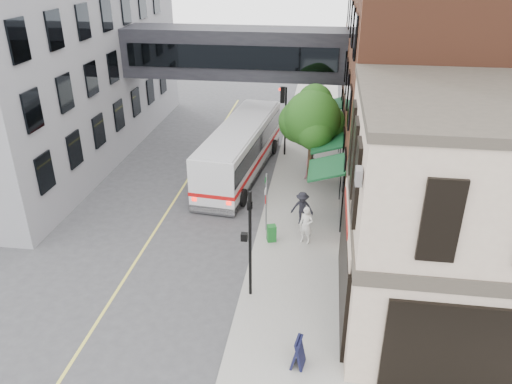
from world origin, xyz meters
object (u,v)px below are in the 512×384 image
(pedestrian_b, at_px, (311,166))
(pedestrian_c, at_px, (302,208))
(sandwich_board, at_px, (298,352))
(bus, at_px, (241,148))
(pedestrian_a, at_px, (306,225))
(newspaper_box, at_px, (272,233))

(pedestrian_b, relative_size, pedestrian_c, 0.99)
(pedestrian_c, distance_m, sandwich_board, 9.42)
(bus, bearing_deg, pedestrian_a, -60.47)
(sandwich_board, bearing_deg, newspaper_box, 112.40)
(pedestrian_a, relative_size, pedestrian_b, 1.05)
(pedestrian_c, bearing_deg, bus, 128.75)
(bus, relative_size, pedestrian_b, 6.75)
(pedestrian_b, height_order, pedestrian_c, pedestrian_c)
(pedestrian_b, xyz_separation_m, sandwich_board, (0.21, -14.83, -0.30))
(pedestrian_c, bearing_deg, pedestrian_a, -76.59)
(pedestrian_a, bearing_deg, sandwich_board, -69.09)
(bus, xyz_separation_m, sandwich_board, (4.49, -15.33, -1.00))
(bus, height_order, pedestrian_c, bus)
(bus, distance_m, pedestrian_b, 4.37)
(pedestrian_c, height_order, sandwich_board, pedestrian_c)
(pedestrian_a, xyz_separation_m, pedestrian_b, (-0.05, 7.14, -0.05))
(pedestrian_b, relative_size, newspaper_box, 2.10)
(bus, bearing_deg, newspaper_box, -70.42)
(sandwich_board, bearing_deg, pedestrian_c, 102.16)
(pedestrian_a, bearing_deg, newspaper_box, -156.17)
(bus, distance_m, newspaper_box, 8.31)
(bus, height_order, pedestrian_b, bus)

